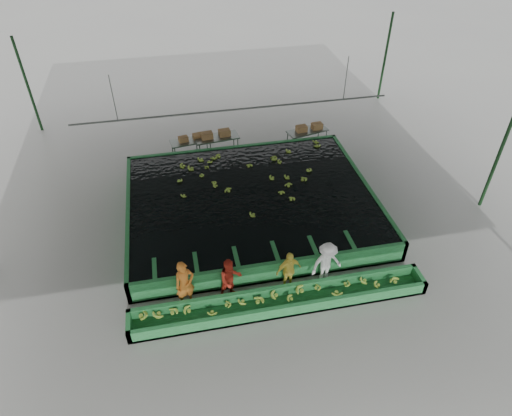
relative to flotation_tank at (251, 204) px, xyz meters
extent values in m
plane|color=gray|center=(0.00, -1.50, -0.45)|extent=(80.00, 80.00, 0.00)
cube|color=gray|center=(0.00, -1.50, 4.55)|extent=(20.00, 22.00, 0.04)
cube|color=black|center=(0.00, 0.00, 0.40)|extent=(9.70, 7.70, 0.00)
cylinder|color=#59605B|center=(0.00, 3.50, 2.55)|extent=(0.08, 0.08, 14.00)
cylinder|color=#59605B|center=(-5.00, 3.50, 3.55)|extent=(0.04, 0.04, 2.00)
cylinder|color=#59605B|center=(5.00, 3.50, 3.55)|extent=(0.04, 0.04, 2.00)
imported|color=orange|center=(-3.05, -4.30, 0.46)|extent=(0.78, 0.64, 1.83)
imported|color=#B62A1A|center=(-1.56, -4.30, 0.37)|extent=(0.91, 0.77, 1.65)
imported|color=#F3DD4B|center=(0.44, -4.30, 0.35)|extent=(1.00, 0.59, 1.59)
imported|color=white|center=(1.79, -4.30, 0.42)|extent=(1.21, 0.82, 1.73)
camera|label=1|loc=(-2.82, -14.57, 11.66)|focal=32.00mm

